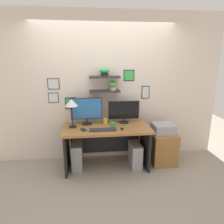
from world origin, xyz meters
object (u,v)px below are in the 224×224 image
(desk_lamp, at_px, (71,104))
(pen_cup, at_px, (105,121))
(keyboard, at_px, (103,130))
(computer_tower_left, at_px, (77,155))
(computer_tower_right, at_px, (135,155))
(drawer_cabinet, at_px, (162,147))
(monitor_right, at_px, (124,111))
(coffee_mug, at_px, (113,124))
(computer_mouse, at_px, (122,129))
(desk, at_px, (106,138))
(monitor_left, at_px, (86,110))
(printer, at_px, (164,128))
(cell_phone, at_px, (83,130))

(desk_lamp, relative_size, pen_cup, 4.92)
(keyboard, relative_size, computer_tower_left, 0.97)
(keyboard, distance_m, computer_tower_right, 0.81)
(drawer_cabinet, relative_size, computer_tower_left, 1.27)
(monitor_right, relative_size, desk_lamp, 1.14)
(desk_lamp, xyz_separation_m, coffee_mug, (0.68, -0.06, -0.36))
(pen_cup, relative_size, drawer_cabinet, 0.17)
(computer_mouse, xyz_separation_m, pen_cup, (-0.25, 0.33, 0.04))
(desk, relative_size, monitor_left, 2.74)
(drawer_cabinet, distance_m, computer_tower_left, 1.57)
(desk, distance_m, pen_cup, 0.30)
(drawer_cabinet, xyz_separation_m, computer_tower_right, (-0.54, -0.10, -0.07))
(monitor_left, relative_size, printer, 1.44)
(keyboard, xyz_separation_m, cell_phone, (-0.31, 0.05, -0.01))
(desk, xyz_separation_m, computer_mouse, (0.24, -0.19, 0.23))
(monitor_left, distance_m, computer_tower_left, 0.82)
(cell_phone, height_order, computer_tower_left, cell_phone)
(monitor_right, bearing_deg, pen_cup, -175.99)
(desk, distance_m, computer_tower_left, 0.61)
(cell_phone, relative_size, computer_tower_right, 0.32)
(monitor_left, height_order, computer_tower_left, monitor_left)
(keyboard, height_order, drawer_cabinet, keyboard)
(cell_phone, relative_size, drawer_cabinet, 0.24)
(computer_tower_left, bearing_deg, monitor_left, 42.00)
(printer, height_order, computer_tower_left, printer)
(computer_tower_right, bearing_deg, printer, 10.18)
(coffee_mug, distance_m, computer_tower_right, 0.71)
(cell_phone, bearing_deg, computer_mouse, -25.60)
(printer, distance_m, computer_tower_right, 0.70)
(monitor_left, distance_m, computer_mouse, 0.72)
(keyboard, distance_m, desk_lamp, 0.67)
(desk_lamp, bearing_deg, pen_cup, 12.26)
(drawer_cabinet, bearing_deg, computer_tower_left, -179.48)
(printer, height_order, computer_tower_right, printer)
(drawer_cabinet, distance_m, computer_tower_right, 0.55)
(keyboard, relative_size, desk_lamp, 0.89)
(coffee_mug, bearing_deg, desk_lamp, 174.84)
(desk, relative_size, keyboard, 3.41)
(cell_phone, height_order, coffee_mug, coffee_mug)
(desk_lamp, height_order, computer_tower_right, desk_lamp)
(cell_phone, xyz_separation_m, coffee_mug, (0.50, 0.10, 0.04))
(computer_mouse, distance_m, pen_cup, 0.42)
(pen_cup, distance_m, computer_tower_left, 0.79)
(computer_tower_left, bearing_deg, monitor_right, 11.21)
(keyboard, distance_m, printer, 1.14)
(pen_cup, bearing_deg, monitor_right, 4.01)
(coffee_mug, distance_m, drawer_cabinet, 1.07)
(monitor_left, distance_m, monitor_right, 0.67)
(monitor_right, relative_size, coffee_mug, 6.25)
(computer_mouse, bearing_deg, computer_tower_right, 21.48)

